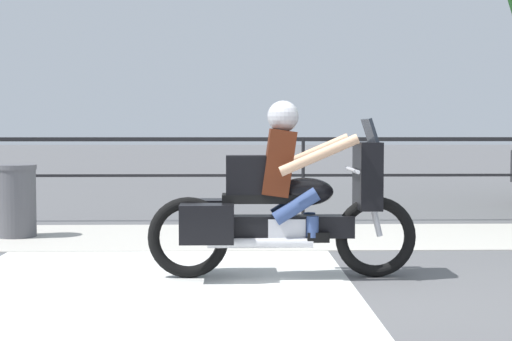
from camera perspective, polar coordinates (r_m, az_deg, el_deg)
name	(u,v)px	position (r m, az deg, el deg)	size (l,w,h in m)	color
ground_plane	(353,292)	(6.72, 7.06, -8.77)	(120.00, 120.00, 0.00)	#565659
sidewalk_band	(314,236)	(10.05, 4.20, -4.78)	(44.00, 2.40, 0.01)	#B7B2A8
crosswalk_band	(143,298)	(6.50, -8.23, -9.15)	(3.57, 6.00, 0.01)	silver
fence_railing	(303,155)	(11.55, 3.45, 1.11)	(36.00, 0.05, 1.25)	black
motorcycle	(281,201)	(7.21, 1.82, -2.26)	(2.48, 0.76, 1.63)	black
trash_bin	(16,201)	(10.34, -17.05, -2.13)	(0.52, 0.52, 0.92)	#515156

